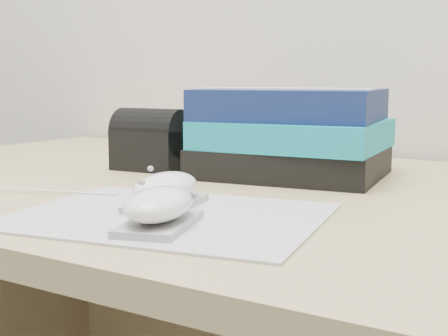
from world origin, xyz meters
The scene contains 6 objects.
mousepad centered at (-0.06, 1.36, 0.73)m, with size 0.33×0.26×0.00m, color gray.
mouse_rear centered at (-0.09, 1.39, 0.75)m, with size 0.08×0.12×0.05m.
mouse_front centered at (-0.04, 1.31, 0.75)m, with size 0.09×0.13×0.05m.
usb_cable centered at (-0.29, 1.38, 0.73)m, with size 0.00×0.00×0.22m, color white.
book_stack centered at (-0.07, 1.69, 0.80)m, with size 0.30×0.25×0.14m.
pouch centered at (-0.30, 1.63, 0.78)m, with size 0.12×0.09×0.10m.
Camera 1 is at (0.34, 0.82, 0.88)m, focal length 50.00 mm.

